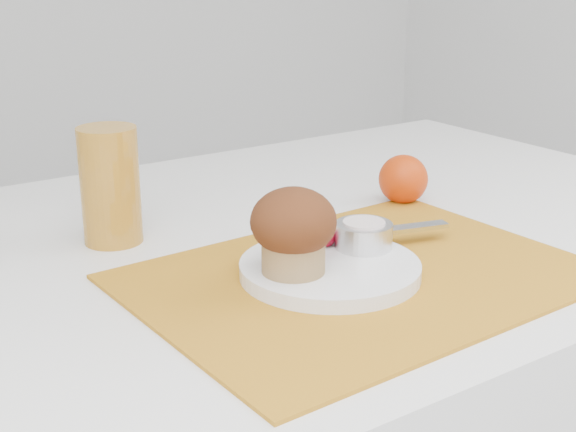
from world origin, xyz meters
TOP-DOWN VIEW (x-y plane):
  - placemat at (-0.05, -0.12)m, footprint 0.49×0.37m
  - plate at (-0.08, -0.11)m, footprint 0.23×0.23m
  - ramekin at (-0.02, -0.09)m, footprint 0.08×0.08m
  - cream at (-0.02, -0.09)m, footprint 0.06×0.06m
  - raspberry_near at (-0.05, -0.07)m, footprint 0.02×0.02m
  - raspberry_far at (-0.03, -0.06)m, footprint 0.02×0.02m
  - butter_knife at (0.00, -0.06)m, footprint 0.22×0.08m
  - orange at (0.17, 0.05)m, footprint 0.07×0.07m
  - juice_glass at (-0.22, 0.14)m, footprint 0.07×0.07m
  - muffin at (-0.12, -0.11)m, footprint 0.09×0.09m

SIDE VIEW (x-z plane):
  - placemat at x=-0.05m, z-range 0.75..0.75m
  - plate at x=-0.08m, z-range 0.75..0.77m
  - butter_knife at x=0.00m, z-range 0.77..0.78m
  - raspberry_near at x=-0.05m, z-range 0.77..0.79m
  - raspberry_far at x=-0.03m, z-range 0.77..0.79m
  - ramekin at x=-0.02m, z-range 0.77..0.80m
  - orange at x=0.17m, z-range 0.75..0.82m
  - cream at x=-0.02m, z-range 0.80..0.80m
  - muffin at x=-0.12m, z-range 0.77..0.86m
  - juice_glass at x=-0.22m, z-range 0.75..0.89m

